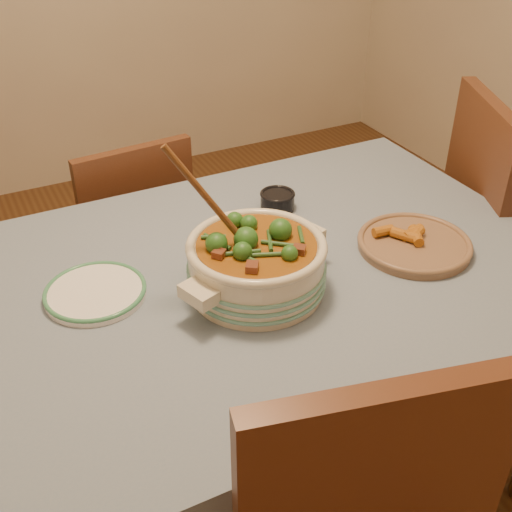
# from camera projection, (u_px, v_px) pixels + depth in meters

# --- Properties ---
(floor) EXTENTS (4.50, 4.50, 0.00)m
(floor) POSITION_uv_depth(u_px,v_px,m) (239.00, 478.00, 1.97)
(floor) COLOR #4E2C16
(floor) RESTS_ON ground
(dining_table) EXTENTS (1.68, 1.08, 0.76)m
(dining_table) POSITION_uv_depth(u_px,v_px,m) (235.00, 308.00, 1.60)
(dining_table) COLOR brown
(dining_table) RESTS_ON floor
(stew_casserole) EXTENTS (0.41, 0.40, 0.38)m
(stew_casserole) POSITION_uv_depth(u_px,v_px,m) (256.00, 261.00, 1.47)
(stew_casserole) COLOR beige
(stew_casserole) RESTS_ON dining_table
(white_plate) EXTENTS (0.30, 0.30, 0.02)m
(white_plate) POSITION_uv_depth(u_px,v_px,m) (95.00, 292.00, 1.49)
(white_plate) COLOR white
(white_plate) RESTS_ON dining_table
(condiment_bowl) EXTENTS (0.12, 0.12, 0.05)m
(condiment_bowl) POSITION_uv_depth(u_px,v_px,m) (277.00, 200.00, 1.82)
(condiment_bowl) COLOR black
(condiment_bowl) RESTS_ON dining_table
(fried_plate) EXTENTS (0.35, 0.35, 0.05)m
(fried_plate) POSITION_uv_depth(u_px,v_px,m) (414.00, 242.00, 1.65)
(fried_plate) COLOR #805F46
(fried_plate) RESTS_ON dining_table
(chair_far) EXTENTS (0.42, 0.42, 0.84)m
(chair_far) POSITION_uv_depth(u_px,v_px,m) (132.00, 234.00, 2.26)
(chair_far) COLOR brown
(chair_far) RESTS_ON floor
(chair_right) EXTENTS (0.62, 0.62, 1.01)m
(chair_right) POSITION_uv_depth(u_px,v_px,m) (504.00, 230.00, 2.10)
(chair_right) COLOR brown
(chair_right) RESTS_ON floor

